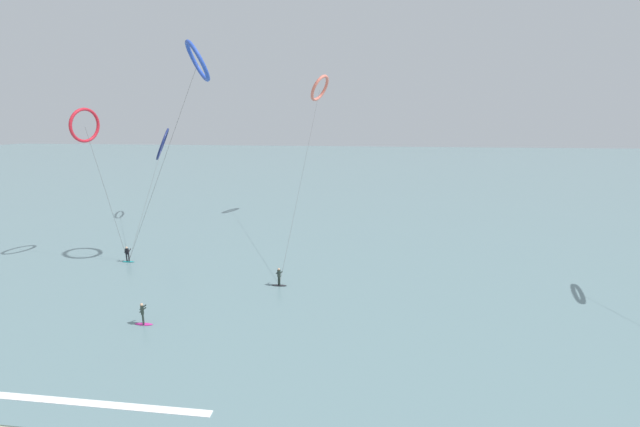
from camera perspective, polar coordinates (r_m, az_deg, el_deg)
name	(u,v)px	position (r m, az deg, el deg)	size (l,w,h in m)	color
sea_water	(355,171)	(115.77, 4.98, 6.15)	(400.00, 200.00, 0.08)	slate
surfer_magenta	(143,315)	(32.83, -24.07, -13.18)	(1.40, 0.71, 1.70)	#CC288E
surfer_teal	(128,255)	(46.78, -25.89, -5.41)	(1.40, 0.59, 1.70)	teal
surfer_charcoal	(279,278)	(36.61, -5.90, -9.19)	(1.40, 0.72, 1.70)	black
kite_crimson	(85,125)	(47.92, -30.67, 10.81)	(4.70, 3.64, 15.96)	red
kite_coral	(320,88)	(60.67, -0.04, 17.53)	(3.49, 29.56, 21.05)	#EA7260
kite_navy	(163,144)	(63.51, -21.65, 9.22)	(7.10, 21.64, 13.50)	navy
kite_cobalt	(198,61)	(41.34, -17.16, 20.14)	(10.81, 4.53, 21.97)	#2647B7
wave_crest_mid	(97,405)	(26.36, -29.40, -22.77)	(12.74, 0.50, 0.12)	white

